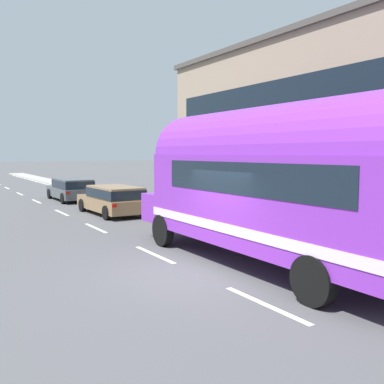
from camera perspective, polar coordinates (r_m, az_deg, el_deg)
ground_plane at (r=10.57m, az=0.77°, el=-10.92°), size 300.00×300.00×0.00m
lane_markings at (r=23.40m, az=-11.01°, el=-2.07°), size 3.95×80.00×0.01m
sidewalk_slab at (r=21.38m, az=-2.80°, el=-2.47°), size 1.87×90.00×0.15m
painted_bus at (r=10.70m, az=11.83°, el=1.72°), size 2.63×10.79×4.12m
car_lead at (r=20.68m, az=-10.49°, el=-0.82°), size 2.08×4.71×1.37m
car_second at (r=27.35m, az=-15.81°, el=0.53°), size 2.03×4.82×1.37m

